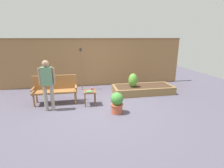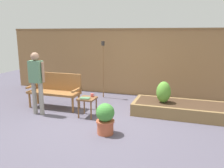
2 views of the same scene
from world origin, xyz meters
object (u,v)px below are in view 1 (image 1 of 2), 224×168
(side_table, at_px, (90,93))
(cup_on_table, at_px, (92,89))
(person_by_bench, at_px, (47,81))
(shrub_near_bench, at_px, (133,80))
(tiki_torch, at_px, (81,62))
(potted_boxwood, at_px, (117,102))
(book_on_table, at_px, (89,92))
(garden_bench, at_px, (55,87))

(side_table, xyz_separation_m, cup_on_table, (0.08, 0.12, 0.12))
(person_by_bench, bearing_deg, shrub_near_bench, 18.73)
(cup_on_table, bearing_deg, person_by_bench, -165.42)
(cup_on_table, height_order, tiki_torch, tiki_torch)
(potted_boxwood, distance_m, person_by_bench, 2.16)
(book_on_table, bearing_deg, tiki_torch, 85.20)
(garden_bench, xyz_separation_m, tiki_torch, (0.91, 1.32, 0.66))
(side_table, xyz_separation_m, shrub_near_bench, (1.73, 0.79, 0.17))
(garden_bench, bearing_deg, cup_on_table, -14.26)
(side_table, distance_m, book_on_table, 0.13)
(book_on_table, bearing_deg, side_table, 67.64)
(potted_boxwood, bearing_deg, person_by_bench, 164.28)
(cup_on_table, height_order, potted_boxwood, potted_boxwood)
(side_table, bearing_deg, tiki_torch, 97.75)
(book_on_table, bearing_deg, shrub_near_bench, 14.92)
(shrub_near_bench, bearing_deg, side_table, -155.58)
(garden_bench, xyz_separation_m, cup_on_table, (1.22, -0.31, -0.03))
(garden_bench, distance_m, shrub_near_bench, 2.90)
(garden_bench, distance_m, potted_boxwood, 2.26)
(potted_boxwood, height_order, shrub_near_bench, shrub_near_bench)
(book_on_table, relative_size, shrub_near_bench, 0.43)
(cup_on_table, distance_m, shrub_near_bench, 1.78)
(side_table, distance_m, potted_boxwood, 1.09)
(side_table, height_order, potted_boxwood, potted_boxwood)
(garden_bench, bearing_deg, person_by_bench, -99.28)
(book_on_table, relative_size, tiki_torch, 0.13)
(garden_bench, relative_size, cup_on_table, 13.99)
(potted_boxwood, distance_m, shrub_near_bench, 1.87)
(side_table, xyz_separation_m, tiki_torch, (-0.24, 1.75, 0.81))
(tiki_torch, xyz_separation_m, person_by_bench, (-1.01, -1.98, -0.27))
(book_on_table, height_order, potted_boxwood, potted_boxwood)
(side_table, distance_m, person_by_bench, 1.38)
(person_by_bench, bearing_deg, garden_bench, 80.72)
(shrub_near_bench, xyz_separation_m, tiki_torch, (-1.97, 0.97, 0.64))
(tiki_torch, bearing_deg, side_table, -82.25)
(garden_bench, xyz_separation_m, person_by_bench, (-0.11, -0.66, 0.39))
(book_on_table, relative_size, person_by_bench, 0.15)
(garden_bench, distance_m, person_by_bench, 0.77)
(potted_boxwood, bearing_deg, book_on_table, 137.55)
(book_on_table, xyz_separation_m, tiki_torch, (-0.22, 1.84, 0.71))
(cup_on_table, relative_size, person_by_bench, 0.07)
(book_on_table, bearing_deg, potted_boxwood, -54.12)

